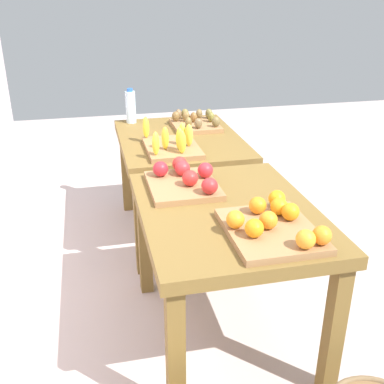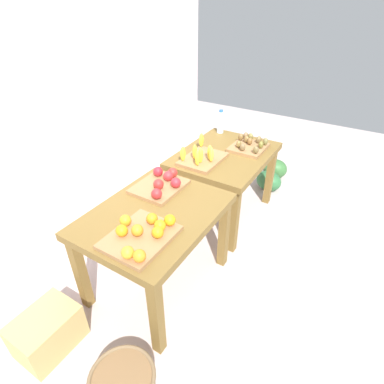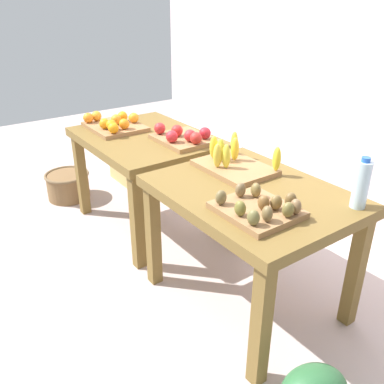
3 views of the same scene
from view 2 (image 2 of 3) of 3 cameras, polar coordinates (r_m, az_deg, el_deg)
ground_plane at (r=2.99m, az=0.53°, el=-9.32°), size 8.00×8.00×0.00m
back_wall at (r=3.17m, az=-22.37°, el=21.47°), size 4.40×0.12×3.00m
display_table_left at (r=2.24m, az=-6.87°, el=-5.83°), size 1.04×0.80×0.72m
display_table_right at (r=3.05m, az=6.08°, el=5.51°), size 1.04×0.80×0.72m
orange_bin at (r=1.94m, az=-9.31°, el=-7.81°), size 0.46×0.39×0.11m
apple_bin at (r=2.42m, az=-5.65°, el=1.54°), size 0.41×0.34×0.11m
banana_crate at (r=2.81m, az=1.85°, el=6.54°), size 0.44×0.32×0.17m
kiwi_bin at (r=3.11m, az=10.59°, el=8.56°), size 0.36×0.32×0.10m
water_bottle at (r=3.42m, az=5.34°, el=12.83°), size 0.07×0.07×0.25m
watermelon_pile at (r=3.94m, az=14.67°, el=3.18°), size 0.62×0.38×0.25m
cardboard_produce_box at (r=2.41m, az=-25.30°, el=-22.42°), size 0.40×0.30×0.29m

